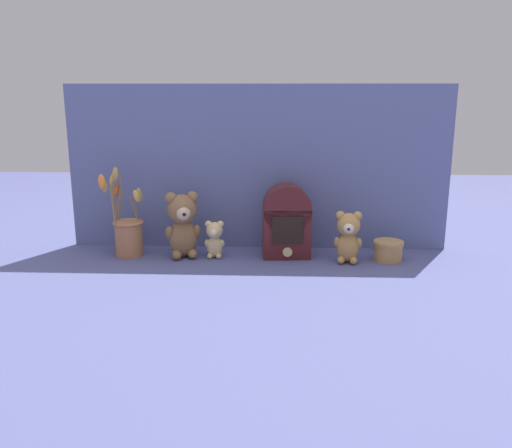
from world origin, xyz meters
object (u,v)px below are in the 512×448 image
(teddy_bear_large, at_px, (183,223))
(teddy_bear_small, at_px, (215,238))
(teddy_bear_medium, at_px, (348,236))
(flower_vase, at_px, (128,231))
(decorative_tin_tall, at_px, (388,250))
(vintage_radio, at_px, (287,221))

(teddy_bear_large, bearing_deg, teddy_bear_small, -1.22)
(teddy_bear_large, relative_size, teddy_bear_medium, 1.30)
(teddy_bear_large, height_order, teddy_bear_medium, teddy_bear_large)
(teddy_bear_large, distance_m, flower_vase, 0.21)
(teddy_bear_medium, xyz_separation_m, flower_vase, (-0.80, 0.05, -0.00))
(teddy_bear_medium, height_order, decorative_tin_tall, teddy_bear_medium)
(flower_vase, bearing_deg, vintage_radio, 0.94)
(teddy_bear_medium, xyz_separation_m, decorative_tin_tall, (0.15, 0.03, -0.06))
(vintage_radio, bearing_deg, teddy_bear_large, -177.24)
(flower_vase, xyz_separation_m, vintage_radio, (0.58, 0.01, 0.04))
(teddy_bear_large, height_order, decorative_tin_tall, teddy_bear_large)
(teddy_bear_large, xyz_separation_m, vintage_radio, (0.38, 0.02, 0.01))
(teddy_bear_medium, bearing_deg, teddy_bear_small, 175.81)
(teddy_bear_medium, height_order, vintage_radio, vintage_radio)
(teddy_bear_medium, distance_m, teddy_bear_small, 0.48)
(teddy_bear_large, relative_size, decorative_tin_tall, 2.27)
(vintage_radio, bearing_deg, teddy_bear_small, -175.47)
(flower_vase, bearing_deg, teddy_bear_small, -1.98)
(teddy_bear_medium, relative_size, flower_vase, 0.57)
(teddy_bear_medium, bearing_deg, decorative_tin_tall, 10.83)
(teddy_bear_medium, relative_size, decorative_tin_tall, 1.74)
(vintage_radio, bearing_deg, teddy_bear_medium, -14.41)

